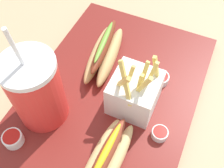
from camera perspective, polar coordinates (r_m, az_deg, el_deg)
The scene contains 9 objects.
ground_plane at distance 0.60m, azimuth 0.00°, elevation -3.27°, with size 2.40×2.40×0.02m, color tan.
food_tray at distance 0.58m, azimuth 0.00°, elevation -2.24°, with size 0.50×0.35×0.02m, color maroon.
soda_cup at distance 0.50m, azimuth -15.88°, elevation -1.37°, with size 0.10×0.10×0.24m.
fries_basket at distance 0.53m, azimuth 4.87°, elevation -1.78°, with size 0.09×0.09×0.15m.
hot_dog_1 at distance 0.61m, azimuth -1.68°, elevation 6.76°, with size 0.19×0.08×0.07m.
hot_dog_2 at distance 0.49m, azimuth -1.22°, elevation -15.57°, with size 0.16×0.06×0.06m.
ketchup_cup_1 at distance 0.54m, azimuth -20.47°, elevation -10.88°, with size 0.04×0.04×0.02m.
ketchup_cup_2 at distance 0.59m, azimuth 10.21°, elevation 1.28°, with size 0.04×0.04×0.02m.
ketchup_cup_3 at distance 0.53m, azimuth 10.19°, elevation -10.35°, with size 0.03×0.03×0.02m.
Camera 1 is at (0.29, 0.13, 0.50)m, focal length 42.69 mm.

